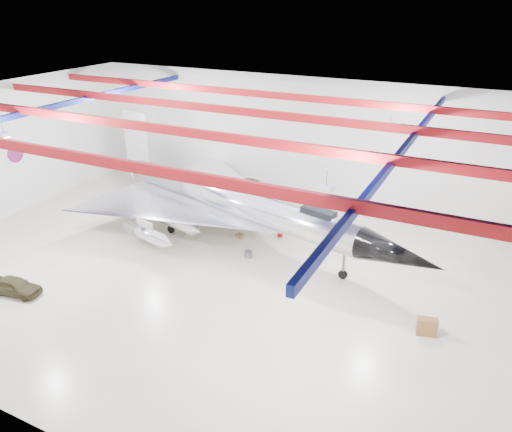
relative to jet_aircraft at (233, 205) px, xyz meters
The scene contains 16 objects.
floor 5.96m from the jet_aircraft, 80.55° to the right, with size 40.00×40.00×0.00m, color #BFB797.
wall_back 10.19m from the jet_aircraft, 84.89° to the left, with size 40.00×40.00×0.00m, color silver.
ceiling 9.86m from the jet_aircraft, 80.55° to the right, with size 40.00×40.00×0.00m, color #0A0F38.
ceiling_structure 9.29m from the jet_aircraft, 80.55° to the right, with size 39.50×29.50×1.08m.
wall_roundel 19.48m from the jet_aircraft, behind, with size 1.50×1.50×0.10m, color #B21414.
jet_aircraft is the anchor object (origin of this frame).
jeep 15.77m from the jet_aircraft, 122.23° to the right, with size 1.35×3.35×1.14m, color #37331B.
desk 16.67m from the jet_aircraft, 21.10° to the right, with size 1.10×0.55×1.00m, color brown.
crate_ply 7.51m from the jet_aircraft, 163.99° to the right, with size 0.46×0.37×0.32m, color olive.
toolbox_red 5.47m from the jet_aircraft, 138.74° to the left, with size 0.40×0.32×0.28m, color maroon.
engine_drum 4.31m from the jet_aircraft, 44.21° to the right, with size 0.55×0.55×0.49m, color #59595B.
parts_bin 6.63m from the jet_aircraft, 28.77° to the left, with size 0.52×0.42×0.37m, color olive.
crate_small 6.17m from the jet_aircraft, 168.67° to the left, with size 0.36×0.29×0.25m, color #59595B.
tool_chest 4.39m from the jet_aircraft, 25.86° to the left, with size 0.42×0.42×0.37m, color maroon.
oil_barrel 2.58m from the jet_aircraft, ahead, with size 0.52×0.41×0.36m, color olive.
spares_box 5.52m from the jet_aircraft, 42.16° to the left, with size 0.37×0.37×0.33m, color #59595B.
Camera 1 is at (16.18, -25.16, 17.28)m, focal length 35.00 mm.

